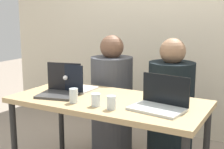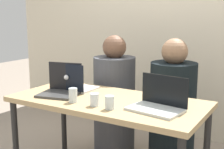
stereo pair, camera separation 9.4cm
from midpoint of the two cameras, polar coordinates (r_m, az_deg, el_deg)
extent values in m
cube|color=beige|center=(3.61, 12.06, 8.60)|extent=(4.50, 0.10, 2.48)
cube|color=tan|center=(2.40, 0.25, -4.98)|extent=(1.49, 0.71, 0.04)
cylinder|color=black|center=(2.72, -16.27, -11.72)|extent=(0.05, 0.05, 0.70)
cylinder|color=black|center=(3.13, -7.95, -8.27)|extent=(0.05, 0.05, 0.70)
cylinder|color=#42444B|center=(3.12, 1.30, -5.62)|extent=(0.43, 0.43, 0.97)
sphere|color=brown|center=(3.01, 1.34, 5.04)|extent=(0.23, 0.23, 0.23)
cylinder|color=black|center=(2.89, 11.87, -7.33)|extent=(0.48, 0.48, 0.96)
sphere|color=#997051|center=(2.76, 12.35, 4.13)|extent=(0.23, 0.23, 0.23)
cube|color=#393939|center=(2.52, -8.71, -3.62)|extent=(0.34, 0.31, 0.02)
cube|color=black|center=(2.61, -7.52, -0.30)|extent=(0.29, 0.08, 0.23)
sphere|color=white|center=(2.62, -7.37, -0.24)|extent=(0.04, 0.04, 0.04)
cube|color=silver|center=(2.72, -5.40, -2.47)|extent=(0.32, 0.24, 0.02)
cube|color=black|center=(2.60, -7.09, -0.46)|extent=(0.32, 0.01, 0.22)
sphere|color=white|center=(2.58, -7.30, -0.52)|extent=(0.04, 0.04, 0.04)
cube|color=silver|center=(2.13, 9.10, -6.40)|extent=(0.39, 0.28, 0.02)
cube|color=black|center=(2.20, 10.77, -2.83)|extent=(0.35, 0.06, 0.21)
sphere|color=white|center=(2.21, 10.95, -2.75)|extent=(0.04, 0.04, 0.04)
cylinder|color=silver|center=(2.13, 0.81, -5.16)|extent=(0.06, 0.06, 0.09)
cylinder|color=silver|center=(2.14, 0.81, -5.71)|extent=(0.06, 0.06, 0.05)
cylinder|color=silver|center=(2.31, -5.99, -3.78)|extent=(0.06, 0.06, 0.11)
cylinder|color=silver|center=(2.32, -5.97, -4.36)|extent=(0.06, 0.06, 0.06)
cylinder|color=silver|center=(2.21, -2.00, -4.62)|extent=(0.07, 0.07, 0.09)
cylinder|color=silver|center=(2.22, -2.00, -5.12)|extent=(0.06, 0.06, 0.05)
camera|label=1|loc=(0.05, -88.88, 0.22)|focal=50.00mm
camera|label=2|loc=(0.05, 91.12, -0.22)|focal=50.00mm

